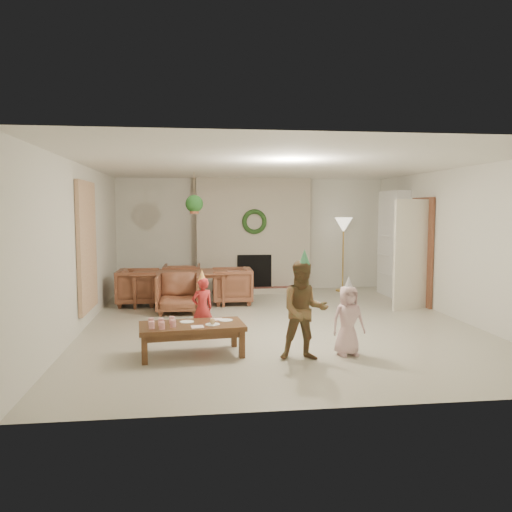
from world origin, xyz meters
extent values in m
plane|color=#B7B29E|center=(0.00, 0.00, 0.00)|extent=(7.00, 7.00, 0.00)
plane|color=white|center=(0.00, 0.00, 2.50)|extent=(7.00, 7.00, 0.00)
plane|color=silver|center=(0.00, 3.50, 1.25)|extent=(7.00, 0.00, 7.00)
plane|color=silver|center=(0.00, -3.50, 1.25)|extent=(7.00, 0.00, 7.00)
plane|color=silver|center=(-3.00, 0.00, 1.25)|extent=(0.00, 7.00, 7.00)
plane|color=silver|center=(3.00, 0.00, 1.25)|extent=(0.00, 7.00, 7.00)
cube|color=#4E2514|center=(0.00, 3.30, 1.25)|extent=(2.50, 0.40, 2.50)
cube|color=#5C1C19|center=(0.00, 2.95, 0.06)|extent=(1.60, 0.30, 0.12)
cube|color=black|center=(0.00, 3.12, 0.45)|extent=(0.75, 0.12, 0.75)
torus|color=#1B3D17|center=(0.00, 3.07, 1.55)|extent=(0.54, 0.10, 0.54)
cylinder|color=gold|center=(1.97, 3.00, 0.02)|extent=(0.31, 0.31, 0.03)
cylinder|color=gold|center=(1.97, 3.00, 0.76)|extent=(0.03, 0.03, 1.47)
cone|color=beige|center=(1.97, 3.00, 1.47)|extent=(0.39, 0.39, 0.33)
cube|color=white|center=(2.84, 2.30, 1.10)|extent=(0.30, 1.00, 2.20)
cube|color=white|center=(2.82, 2.30, 0.45)|extent=(0.30, 0.92, 0.03)
cube|color=white|center=(2.82, 2.30, 0.85)|extent=(0.30, 0.92, 0.03)
cube|color=white|center=(2.82, 2.30, 1.25)|extent=(0.30, 0.92, 0.03)
cube|color=white|center=(2.82, 2.30, 1.65)|extent=(0.30, 0.92, 0.03)
cube|color=#B74921|center=(2.80, 2.15, 0.59)|extent=(0.20, 0.40, 0.24)
cube|color=#26568E|center=(2.80, 2.35, 0.99)|extent=(0.20, 0.44, 0.24)
cube|color=#A98E24|center=(2.80, 2.20, 1.38)|extent=(0.20, 0.36, 0.22)
cube|color=brown|center=(2.96, 1.20, 1.02)|extent=(0.05, 0.86, 2.04)
cube|color=beige|center=(2.58, 0.82, 1.00)|extent=(0.77, 0.32, 2.00)
cube|color=beige|center=(-2.96, 0.20, 1.25)|extent=(0.06, 1.20, 2.00)
imported|color=brown|center=(-1.58, 1.82, 0.32)|extent=(1.82, 1.04, 0.63)
imported|color=brown|center=(-1.60, 1.03, 0.35)|extent=(0.76, 0.78, 0.70)
imported|color=brown|center=(-1.56, 2.61, 0.35)|extent=(0.76, 0.78, 0.70)
imported|color=brown|center=(-2.37, 1.84, 0.35)|extent=(0.78, 0.76, 0.70)
imported|color=brown|center=(-0.59, 1.80, 0.35)|extent=(0.78, 0.76, 0.70)
cylinder|color=tan|center=(-1.30, 1.50, 2.15)|extent=(0.01, 0.01, 0.70)
cylinder|color=#A25234|center=(-1.30, 1.50, 1.80)|extent=(0.16, 0.16, 0.12)
sphere|color=#1A4F1A|center=(-1.30, 1.50, 1.92)|extent=(0.32, 0.32, 0.32)
cube|color=brown|center=(-1.36, -1.61, 0.37)|extent=(1.35, 0.78, 0.06)
cube|color=brown|center=(-1.36, -1.61, 0.30)|extent=(1.24, 0.67, 0.08)
cube|color=brown|center=(-1.91, -1.94, 0.17)|extent=(0.08, 0.08, 0.34)
cube|color=brown|center=(-0.75, -1.81, 0.17)|extent=(0.08, 0.08, 0.34)
cube|color=brown|center=(-1.97, -1.41, 0.17)|extent=(0.08, 0.08, 0.34)
cube|color=brown|center=(-0.81, -1.29, 0.17)|extent=(0.08, 0.08, 0.34)
cylinder|color=white|center=(-1.84, -1.81, 0.44)|extent=(0.08, 0.08, 0.09)
cylinder|color=white|center=(-1.86, -1.62, 0.44)|extent=(0.08, 0.08, 0.09)
cylinder|color=white|center=(-1.71, -1.85, 0.44)|extent=(0.08, 0.08, 0.09)
cylinder|color=white|center=(-1.73, -1.65, 0.44)|extent=(0.08, 0.08, 0.09)
cylinder|color=white|center=(-1.58, -1.76, 0.44)|extent=(0.08, 0.08, 0.09)
cylinder|color=white|center=(-1.60, -1.56, 0.44)|extent=(0.08, 0.08, 0.09)
cylinder|color=white|center=(-1.42, -1.50, 0.40)|extent=(0.20, 0.20, 0.01)
cylinder|color=white|center=(-1.10, -1.69, 0.40)|extent=(0.20, 0.20, 0.01)
cylinder|color=white|center=(-0.93, -1.47, 0.40)|extent=(0.20, 0.20, 0.01)
sphere|color=tan|center=(-1.10, -1.69, 0.44)|extent=(0.08, 0.08, 0.07)
cube|color=#FFBBC6|center=(-1.29, -1.79, 0.40)|extent=(0.16, 0.16, 0.01)
cube|color=#FFBBC6|center=(-1.03, -1.40, 0.40)|extent=(0.16, 0.16, 0.01)
imported|color=red|center=(-1.21, -0.83, 0.43)|extent=(0.37, 0.31, 0.87)
cone|color=#FEF554|center=(-1.21, -0.83, 0.91)|extent=(0.12, 0.12, 0.16)
imported|color=brown|center=(-0.01, -1.97, 0.60)|extent=(0.61, 0.49, 1.21)
cone|color=#44A065|center=(-0.01, -1.97, 1.25)|extent=(0.19, 0.19, 0.20)
imported|color=beige|center=(0.57, -1.85, 0.44)|extent=(0.46, 0.33, 0.88)
cone|color=silver|center=(0.57, -1.85, 0.92)|extent=(0.12, 0.12, 0.16)
camera|label=1|loc=(-1.34, -7.89, 1.82)|focal=35.65mm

